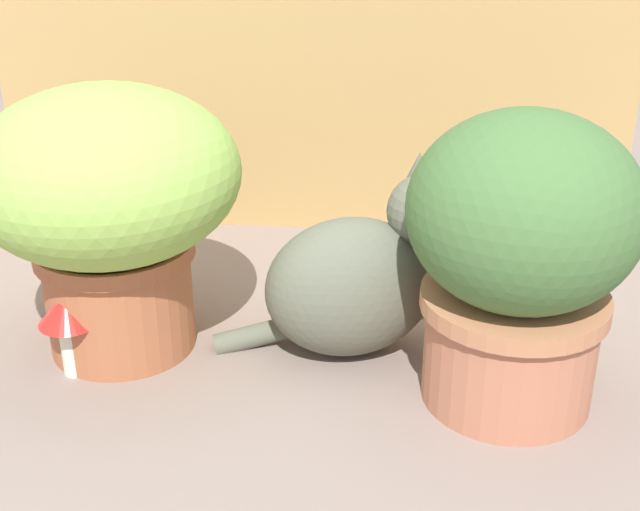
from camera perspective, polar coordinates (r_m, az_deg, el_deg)
ground_plane at (r=1.32m, az=-4.43°, el=-6.89°), size 6.00×6.00×0.00m
cardboard_backdrop at (r=1.67m, az=-0.55°, el=13.39°), size 1.25×0.03×0.71m
grass_planter at (r=1.28m, az=-14.01°, el=3.74°), size 0.39×0.39×0.41m
leafy_planter at (r=1.15m, az=13.28°, el=0.24°), size 0.31×0.31×0.42m
cat at (r=1.28m, az=2.75°, el=-1.59°), size 0.39×0.24×0.32m
mushroom_ornament_red at (r=1.29m, az=-16.55°, el=-3.98°), size 0.09×0.09×0.13m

